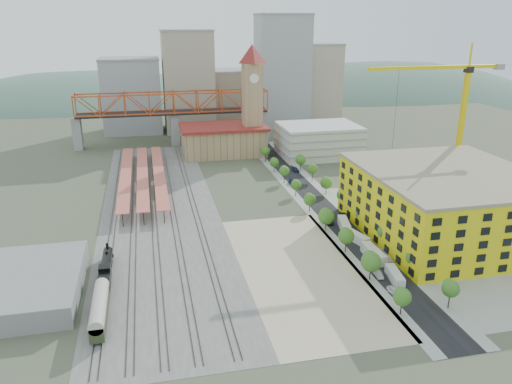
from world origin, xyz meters
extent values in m
plane|color=#474C38|center=(0.00, 0.00, 0.00)|extent=(400.00, 400.00, 0.00)
cube|color=#605E59|center=(-36.00, 17.50, 0.03)|extent=(36.00, 165.00, 0.06)
cube|color=tan|center=(-4.00, -31.50, 0.03)|extent=(28.00, 67.00, 0.06)
cube|color=black|center=(16.00, 15.00, 0.03)|extent=(12.00, 170.00, 0.06)
cube|color=gray|center=(10.50, 15.00, 0.02)|extent=(3.00, 170.00, 0.04)
cube|color=gray|center=(21.50, 15.00, 0.02)|extent=(3.00, 170.00, 0.04)
cube|color=gray|center=(45.00, -20.00, 0.03)|extent=(50.00, 90.00, 0.06)
cube|color=#382B23|center=(-50.72, 17.50, 0.15)|extent=(0.12, 160.00, 0.18)
cube|color=#382B23|center=(-49.28, 17.50, 0.15)|extent=(0.12, 160.00, 0.18)
cube|color=#382B23|center=(-44.72, 17.50, 0.15)|extent=(0.12, 160.00, 0.18)
cube|color=#382B23|center=(-43.28, 17.50, 0.15)|extent=(0.12, 160.00, 0.18)
cube|color=#382B23|center=(-38.72, 17.50, 0.15)|extent=(0.12, 160.00, 0.18)
cube|color=#382B23|center=(-37.28, 17.50, 0.15)|extent=(0.12, 160.00, 0.18)
cube|color=#382B23|center=(-32.72, 17.50, 0.15)|extent=(0.12, 160.00, 0.18)
cube|color=#382B23|center=(-31.28, 17.50, 0.15)|extent=(0.12, 160.00, 0.18)
cube|color=#382B23|center=(-25.72, 17.50, 0.15)|extent=(0.12, 160.00, 0.18)
cube|color=#382B23|center=(-24.28, 17.50, 0.15)|extent=(0.12, 160.00, 0.18)
cube|color=#C8544D|center=(-47.00, 45.00, 4.00)|extent=(4.00, 80.00, 0.25)
cylinder|color=black|center=(-47.00, 45.00, 2.00)|extent=(0.24, 0.24, 4.00)
cube|color=#C8544D|center=(-41.00, 45.00, 4.00)|extent=(4.00, 80.00, 0.25)
cylinder|color=black|center=(-41.00, 45.00, 2.00)|extent=(0.24, 0.24, 4.00)
cube|color=#C8544D|center=(-35.00, 45.00, 4.00)|extent=(4.00, 80.00, 0.25)
cylinder|color=black|center=(-35.00, 45.00, 2.00)|extent=(0.24, 0.24, 4.00)
cube|color=tan|center=(-5.00, 82.00, 6.00)|extent=(36.00, 22.00, 12.00)
cube|color=maroon|center=(-5.00, 82.00, 12.50)|extent=(38.00, 24.00, 1.20)
cube|color=tan|center=(8.00, 80.00, 20.00)|extent=(8.00, 8.00, 40.00)
pyramid|color=maroon|center=(8.00, 80.00, 48.00)|extent=(12.00, 12.00, 8.00)
cylinder|color=white|center=(8.00, 75.90, 34.00)|extent=(4.00, 0.30, 4.00)
cube|color=silver|center=(36.00, 70.00, 7.00)|extent=(34.00, 26.00, 14.00)
cube|color=gray|center=(-70.00, 105.00, 7.50)|extent=(4.00, 6.00, 15.00)
cube|color=gray|center=(20.00, 105.00, 7.50)|extent=(4.00, 6.00, 15.00)
cube|color=gray|center=(-25.00, 105.00, 7.50)|extent=(4.00, 6.00, 15.00)
cube|color=black|center=(-25.00, 105.00, 15.50)|extent=(90.00, 9.00, 1.00)
cube|color=yellow|center=(42.00, -20.00, 9.00)|extent=(44.00, 50.00, 18.00)
cube|color=gray|center=(42.00, -20.00, 18.40)|extent=(44.60, 50.60, 0.80)
cube|color=gray|center=(-66.00, -30.00, 2.50)|extent=(22.00, 32.00, 5.00)
cube|color=#9EA0A3|center=(-45.00, 140.00, 19.00)|extent=(30.00, 25.00, 38.00)
cube|color=#B2A58C|center=(-15.00, 135.00, 26.00)|extent=(26.00, 22.00, 52.00)
cube|color=gray|center=(12.00, 150.00, 15.00)|extent=(24.00, 24.00, 30.00)
cube|color=#9EA0A3|center=(38.00, 140.00, 30.00)|extent=(28.00, 22.00, 60.00)
cube|color=#B2A58C|center=(62.00, 145.00, 22.00)|extent=(22.00, 20.00, 44.00)
cube|color=brown|center=(-2.00, 160.00, 13.00)|extent=(20.00, 20.00, 26.00)
ellipsoid|color=#4C6B59|center=(-80.00, 260.00, -68.00)|extent=(396.00, 216.00, 180.00)
ellipsoid|color=#4C6B59|center=(40.00, 260.00, -92.00)|extent=(484.00, 264.00, 220.00)
ellipsoid|color=#4C6B59|center=(160.00, 260.00, -70.00)|extent=(418.00, 228.00, 190.00)
cylinder|color=black|center=(-50.00, -21.23, 2.29)|extent=(2.39, 11.46, 2.39)
cube|color=black|center=(-50.00, -27.43, 2.48)|extent=(2.67, 2.86, 3.06)
cylinder|color=black|center=(-50.00, -16.45, 4.01)|extent=(0.67, 0.67, 1.53)
sphere|color=black|center=(-50.00, -19.32, 3.53)|extent=(0.95, 0.95, 0.95)
cone|color=black|center=(-50.00, -14.73, 0.86)|extent=(2.48, 1.53, 2.48)
cube|color=black|center=(-50.00, -31.73, 1.91)|extent=(2.67, 5.73, 2.67)
cube|color=#29331B|center=(-50.00, -44.23, 2.29)|extent=(2.77, 17.19, 3.06)
cylinder|color=#ADA899|center=(-50.00, -44.23, 3.92)|extent=(2.96, 17.19, 2.96)
cube|color=yellow|center=(64.49, 10.11, 20.82)|extent=(1.48, 1.48, 41.64)
cube|color=black|center=(64.49, 10.11, 42.56)|extent=(2.31, 2.31, 1.85)
cube|color=yellow|center=(46.91, 9.87, 43.49)|extent=(35.17, 1.59, 1.11)
cube|color=yellow|center=(70.04, 10.19, 43.49)|extent=(11.12, 1.26, 1.11)
cube|color=gray|center=(75.59, 10.26, 43.30)|extent=(2.81, 2.35, 1.85)
cube|color=yellow|center=(64.49, 10.11, 47.19)|extent=(0.46, 0.46, 7.40)
cube|color=silver|center=(16.00, -41.62, 1.18)|extent=(3.63, 8.86, 2.36)
cube|color=silver|center=(16.00, -30.11, 1.37)|extent=(2.85, 10.04, 2.73)
cube|color=silver|center=(16.00, -19.48, 1.22)|extent=(4.84, 9.25, 2.45)
cube|color=silver|center=(16.00, -10.34, 1.29)|extent=(4.49, 9.73, 2.58)
imported|color=white|center=(13.00, -47.25, 0.71)|extent=(2.15, 4.32, 1.41)
imported|color=#939498|center=(13.00, -39.20, 0.67)|extent=(1.71, 4.18, 1.35)
imported|color=black|center=(13.00, -5.32, 0.72)|extent=(2.49, 5.24, 1.45)
imported|color=navy|center=(13.00, 32.25, 0.81)|extent=(2.36, 5.60, 1.61)
imported|color=silver|center=(19.00, -32.26, 0.75)|extent=(1.92, 4.45, 1.50)
imported|color=#AEAEB4|center=(19.00, -27.69, 0.67)|extent=(2.07, 4.23, 1.34)
imported|color=black|center=(19.00, -2.94, 0.73)|extent=(3.21, 5.58, 1.46)
imported|color=navy|center=(19.00, 48.55, 0.70)|extent=(2.23, 4.95, 1.41)
camera|label=1|loc=(-38.07, -135.72, 57.94)|focal=35.00mm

